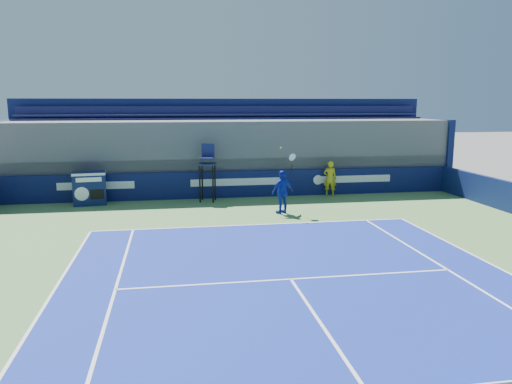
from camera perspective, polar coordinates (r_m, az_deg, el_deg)
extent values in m
imported|color=gold|center=(22.82, 8.45, 1.53)|extent=(0.67, 0.53, 1.61)
cube|color=white|center=(17.41, -0.21, -3.76)|extent=(10.97, 0.07, 0.00)
cube|color=white|center=(12.26, 4.00, -9.90)|extent=(8.23, 0.07, 0.00)
cube|color=#0C1243|center=(22.35, -2.37, 0.89)|extent=(20.40, 0.20, 1.20)
cube|color=white|center=(22.30, -17.82, 0.69)|extent=(3.20, 0.01, 0.32)
cube|color=white|center=(22.23, -2.34, 1.15)|extent=(4.00, 0.01, 0.32)
cube|color=white|center=(23.54, 11.06, 1.48)|extent=(3.60, 0.01, 0.32)
cylinder|color=white|center=(23.00, 7.09, 1.39)|extent=(0.44, 0.01, 0.44)
cube|color=#0F1A4B|center=(21.80, -18.48, 0.39)|extent=(1.37, 0.84, 1.40)
cube|color=white|center=(21.70, -18.57, 2.02)|extent=(1.39, 0.86, 0.10)
cylinder|color=white|center=(21.48, -19.29, -0.21)|extent=(0.56, 0.08, 0.56)
cube|color=black|center=(21.46, -17.69, -0.26)|extent=(0.55, 0.08, 0.40)
cube|color=white|center=(21.38, -18.58, 1.34)|extent=(0.99, 0.12, 0.18)
cylinder|color=black|center=(21.26, -6.43, 0.89)|extent=(0.08, 0.08, 1.60)
cylinder|color=black|center=(21.16, -4.94, 0.87)|extent=(0.08, 0.08, 1.60)
cylinder|color=black|center=(21.80, -6.16, 1.13)|extent=(0.08, 0.08, 1.60)
cylinder|color=black|center=(21.71, -4.71, 1.12)|extent=(0.08, 0.08, 1.60)
cube|color=#0F1E4F|center=(21.37, -5.60, 3.20)|extent=(0.85, 0.85, 0.06)
cube|color=#151B4F|center=(21.24, -5.66, 3.84)|extent=(0.64, 0.57, 0.08)
cube|color=#151B50|center=(21.56, -5.51, 4.74)|extent=(0.55, 0.19, 0.60)
imported|color=#132A9F|center=(19.06, 3.05, -0.01)|extent=(1.06, 0.77, 1.66)
cylinder|color=black|center=(19.07, 4.04, 2.59)|extent=(0.08, 0.16, 0.39)
torus|color=silver|center=(18.95, 4.18, 4.00)|extent=(0.32, 0.20, 0.29)
cylinder|color=white|center=(18.95, 4.18, 4.00)|extent=(0.26, 0.16, 0.24)
sphere|color=#BAD22E|center=(18.66, 2.87, 5.06)|extent=(0.07, 0.07, 0.07)
cube|color=#525257|center=(24.07, -2.96, 4.17)|extent=(20.40, 3.60, 3.38)
cube|color=#525257|center=(22.77, -2.56, 3.28)|extent=(20.40, 0.90, 0.55)
cube|color=#121646|center=(22.61, -2.54, 4.45)|extent=(20.00, 0.45, 0.08)
cube|color=#121646|center=(22.84, -2.62, 5.01)|extent=(20.00, 0.06, 0.45)
cube|color=#525257|center=(23.59, -2.84, 4.87)|extent=(20.40, 0.90, 0.55)
cube|color=#121646|center=(23.46, -2.82, 6.00)|extent=(20.00, 0.45, 0.08)
cube|color=#121646|center=(23.69, -2.90, 6.53)|extent=(20.00, 0.06, 0.45)
cube|color=#525257|center=(24.44, -3.10, 6.35)|extent=(20.40, 0.90, 0.55)
cube|color=#121646|center=(24.31, -3.09, 7.45)|extent=(20.00, 0.45, 0.08)
cube|color=#121646|center=(24.55, -3.16, 7.94)|extent=(20.00, 0.06, 0.45)
cube|color=#525257|center=(25.30, -3.34, 7.73)|extent=(20.40, 0.90, 0.55)
cube|color=#121646|center=(25.19, -3.33, 8.80)|extent=(20.00, 0.45, 0.08)
cube|color=#121646|center=(25.43, -3.40, 9.26)|extent=(20.00, 0.06, 0.45)
cube|color=#0C1647|center=(25.96, -3.47, 5.74)|extent=(20.80, 0.30, 4.40)
cube|color=#0C1647|center=(25.10, -27.18, 3.33)|extent=(0.30, 3.90, 3.40)
cube|color=#0C1647|center=(27.26, 19.26, 4.35)|extent=(0.30, 3.90, 3.40)
imported|color=gold|center=(22.80, -19.69, 5.46)|extent=(0.81, 0.65, 1.59)
imported|color=teal|center=(22.93, 2.26, 5.94)|extent=(0.92, 0.48, 1.49)
imported|color=black|center=(24.89, 16.21, 5.93)|extent=(0.59, 0.42, 1.53)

